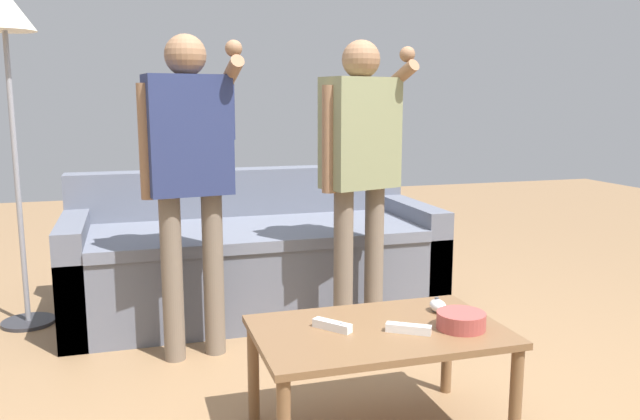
# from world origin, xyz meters

# --- Properties ---
(ground_plane) EXTENTS (12.00, 12.00, 0.00)m
(ground_plane) POSITION_xyz_m (0.00, 0.00, 0.00)
(ground_plane) COLOR #93704C
(couch) EXTENTS (2.09, 0.93, 0.79)m
(couch) POSITION_xyz_m (-0.14, 1.35, 0.29)
(couch) COLOR slate
(couch) RESTS_ON ground
(coffee_table) EXTENTS (0.88, 0.56, 0.41)m
(coffee_table) POSITION_xyz_m (0.01, -0.25, 0.36)
(coffee_table) COLOR brown
(coffee_table) RESTS_ON ground
(snack_bowl) EXTENTS (0.17, 0.17, 0.06)m
(snack_bowl) POSITION_xyz_m (0.29, -0.33, 0.44)
(snack_bowl) COLOR #B24C47
(snack_bowl) RESTS_ON coffee_table
(game_remote_nunchuk) EXTENTS (0.06, 0.09, 0.05)m
(game_remote_nunchuk) POSITION_xyz_m (0.29, -0.15, 0.43)
(game_remote_nunchuk) COLOR white
(game_remote_nunchuk) RESTS_ON coffee_table
(floor_lamp) EXTENTS (0.31, 0.31, 1.78)m
(floor_lamp) POSITION_xyz_m (-1.38, 1.40, 1.51)
(floor_lamp) COLOR #2D2D33
(floor_lamp) RESTS_ON ground
(player_left) EXTENTS (0.46, 0.29, 1.50)m
(player_left) POSITION_xyz_m (-0.55, 0.69, 0.94)
(player_left) COLOR #756656
(player_left) RESTS_ON ground
(player_right) EXTENTS (0.47, 0.30, 1.49)m
(player_right) POSITION_xyz_m (0.28, 0.69, 0.94)
(player_right) COLOR #756656
(player_right) RESTS_ON ground
(game_remote_wand_near) EXTENTS (0.15, 0.12, 0.03)m
(game_remote_wand_near) POSITION_xyz_m (0.09, -0.32, 0.42)
(game_remote_wand_near) COLOR white
(game_remote_wand_near) RESTS_ON coffee_table
(game_remote_wand_far) EXTENTS (0.12, 0.14, 0.03)m
(game_remote_wand_far) POSITION_xyz_m (-0.15, -0.21, 0.42)
(game_remote_wand_far) COLOR white
(game_remote_wand_far) RESTS_ON coffee_table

